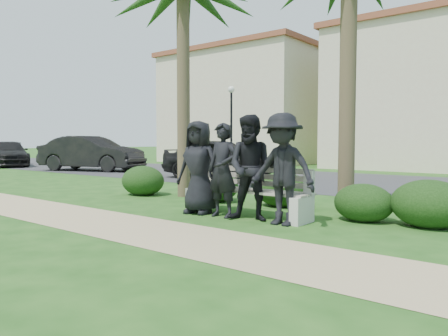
{
  "coord_description": "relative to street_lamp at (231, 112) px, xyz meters",
  "views": [
    {
      "loc": [
        5.2,
        -6.29,
        1.39
      ],
      "look_at": [
        -0.66,
        1.0,
        0.81
      ],
      "focal_mm": 35.0,
      "sensor_mm": 36.0,
      "label": 1
    }
  ],
  "objects": [
    {
      "name": "man_d",
      "position": [
        10.45,
        -12.09,
        -2.02
      ],
      "size": [
        1.21,
        0.7,
        1.86
      ],
      "primitive_type": "imported",
      "rotation": [
        0.0,
        0.0,
        0.01
      ],
      "color": "black",
      "rests_on": "ground"
    },
    {
      "name": "man_c",
      "position": [
        9.84,
        -12.08,
        -2.02
      ],
      "size": [
        1.09,
        0.97,
        1.85
      ],
      "primitive_type": "imported",
      "rotation": [
        0.0,
        0.0,
        0.35
      ],
      "color": "black",
      "rests_on": "ground"
    },
    {
      "name": "street_lamp",
      "position": [
        0.0,
        0.0,
        0.0
      ],
      "size": [
        0.36,
        0.36,
        4.29
      ],
      "color": "black",
      "rests_on": "ground"
    },
    {
      "name": "asphalt_street",
      "position": [
        9.0,
        -4.0,
        -2.94
      ],
      "size": [
        160.0,
        8.0,
        0.01
      ],
      "primitive_type": "cube",
      "color": "#2D2D30",
      "rests_on": "ground"
    },
    {
      "name": "car_b",
      "position": [
        -3.51,
        -6.21,
        -2.13
      ],
      "size": [
        5.23,
        3.32,
        1.63
      ],
      "primitive_type": "imported",
      "rotation": [
        0.0,
        0.0,
        1.92
      ],
      "color": "black",
      "rests_on": "ground"
    },
    {
      "name": "footpath",
      "position": [
        9.0,
        -13.8,
        -2.94
      ],
      "size": [
        30.0,
        1.6,
        0.01
      ],
      "primitive_type": "cube",
      "color": "tan",
      "rests_on": "ground"
    },
    {
      "name": "ground",
      "position": [
        9.0,
        -12.0,
        -2.94
      ],
      "size": [
        160.0,
        160.0,
        0.0
      ],
      "primitive_type": "plane",
      "color": "#1E4B15",
      "rests_on": "ground"
    },
    {
      "name": "man_b",
      "position": [
        9.21,
        -12.12,
        -2.08
      ],
      "size": [
        0.64,
        0.43,
        1.72
      ],
      "primitive_type": "imported",
      "rotation": [
        0.0,
        0.0,
        0.02
      ],
      "color": "black",
      "rests_on": "ground"
    },
    {
      "name": "man_a",
      "position": [
        8.59,
        -12.09,
        -2.05
      ],
      "size": [
        0.95,
        0.7,
        1.78
      ],
      "primitive_type": "imported",
      "rotation": [
        0.0,
        0.0,
        0.16
      ],
      "color": "black",
      "rests_on": "ground"
    },
    {
      "name": "hedge_a",
      "position": [
        5.52,
        -10.84,
        -2.55
      ],
      "size": [
        1.2,
        0.99,
        0.78
      ],
      "primitive_type": "ellipsoid",
      "color": "black",
      "rests_on": "ground"
    },
    {
      "name": "car_c",
      "position": [
        -10.31,
        -6.91,
        -2.26
      ],
      "size": [
        5.08,
        3.53,
        1.37
      ],
      "primitive_type": "imported",
      "rotation": [
        0.0,
        0.0,
        1.19
      ],
      "color": "black",
      "rests_on": "ground"
    },
    {
      "name": "car_a",
      "position": [
        3.98,
        -5.9,
        -2.19
      ],
      "size": [
        4.54,
        2.07,
        1.51
      ],
      "primitive_type": "imported",
      "rotation": [
        0.0,
        0.0,
        1.64
      ],
      "color": "black",
      "rests_on": "ground"
    },
    {
      "name": "stucco_bldg_right",
      "position": [
        8.0,
        6.0,
        0.72
      ],
      "size": [
        8.4,
        8.4,
        7.3
      ],
      "color": "beige",
      "rests_on": "ground"
    },
    {
      "name": "hedge_f",
      "position": [
        12.41,
        -10.76,
        -2.54
      ],
      "size": [
        1.23,
        1.01,
        0.8
      ],
      "primitive_type": "ellipsoid",
      "color": "black",
      "rests_on": "ground"
    },
    {
      "name": "hedge_c",
      "position": [
        7.73,
        -10.62,
        -2.55
      ],
      "size": [
        1.21,
        1.0,
        0.79
      ],
      "primitive_type": "ellipsoid",
      "color": "black",
      "rests_on": "ground"
    },
    {
      "name": "hedge_e",
      "position": [
        11.37,
        -10.9,
        -2.61
      ],
      "size": [
        1.04,
        0.86,
        0.68
      ],
      "primitive_type": "ellipsoid",
      "color": "black",
      "rests_on": "ground"
    },
    {
      "name": "park_bench",
      "position": [
        9.49,
        -11.75,
        -2.54
      ],
      "size": [
        2.52,
        0.58,
        0.88
      ],
      "rotation": [
        0.0,
        0.0,
        0.0
      ],
      "color": "gray",
      "rests_on": "ground"
    },
    {
      "name": "hedge_d",
      "position": [
        9.38,
        -10.3,
        -2.56
      ],
      "size": [
        1.17,
        0.97,
        0.76
      ],
      "primitive_type": "ellipsoid",
      "color": "black",
      "rests_on": "ground"
    },
    {
      "name": "stucco_bldg_left",
      "position": [
        -3.0,
        6.0,
        0.72
      ],
      "size": [
        10.4,
        8.4,
        7.3
      ],
      "color": "beige",
      "rests_on": "ground"
    }
  ]
}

